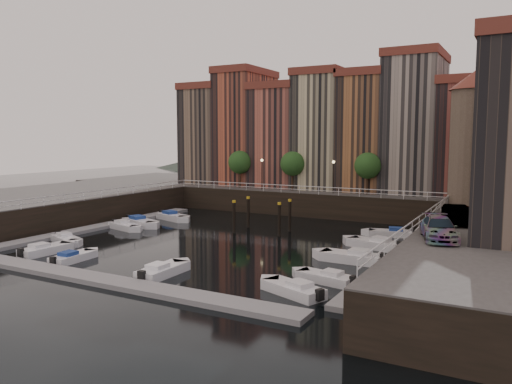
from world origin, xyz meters
The scene contains 29 objects.
ground centered at (0.00, 0.00, 0.00)m, with size 200.00×200.00×0.00m, color black.
quay_far centered at (0.00, 26.00, 1.50)m, with size 80.00×20.00×3.00m, color black.
quay_left centered at (-28.00, -2.00, 1.50)m, with size 20.00×36.00×3.00m, color black.
dock_left centered at (-16.20, -1.00, 0.17)m, with size 2.00×28.00×0.35m, color gray.
dock_right centered at (16.20, -1.00, 0.17)m, with size 2.00×28.00×0.35m, color gray.
dock_near centered at (0.00, -17.00, 0.17)m, with size 30.00×2.00×0.35m, color gray.
mountains centered at (1.72, 110.00, 7.92)m, with size 145.00×100.00×18.00m.
far_terrace centered at (3.31, 23.50, 10.95)m, with size 48.70×10.30×17.50m.
corner_tower centered at (20.00, 14.50, 10.19)m, with size 5.20×5.20×13.80m.
promenade_trees centered at (-1.33, 18.20, 6.58)m, with size 21.20×3.20×5.20m.
street_lamps centered at (-1.00, 17.20, 5.90)m, with size 10.36×0.36×4.18m.
railings centered at (0.00, 4.88, 3.79)m, with size 36.08×34.04×0.52m.
gangway centered at (17.10, 10.00, 1.92)m, with size 2.78×8.32×3.73m.
mooring_pilings centered at (0.67, 4.81, 1.65)m, with size 5.59×4.01×3.78m.
boat_left_0 centered at (-13.13, -9.09, 0.33)m, with size 4.41×2.84×0.99m.
boat_left_2 centered at (-13.36, -1.01, 0.35)m, with size 4.62×2.65×1.04m.
boat_left_3 centered at (-13.38, 1.48, 0.40)m, with size 5.33×3.23×1.20m.
boat_left_4 centered at (-12.73, 6.53, 0.39)m, with size 5.10×3.15×1.14m.
boat_right_0 centered at (12.47, -13.16, 0.36)m, with size 4.74×3.16×1.07m.
boat_right_1 centered at (13.30, -9.56, 0.33)m, with size 4.39×2.24×0.98m.
boat_right_2 centered at (13.12, -3.22, 0.40)m, with size 5.21×1.96×1.19m.
boat_right_3 centered at (13.32, 2.69, 0.40)m, with size 5.25×2.97×1.17m.
boat_right_4 centered at (13.24, 8.94, 0.34)m, with size 4.54×2.66×1.02m.
boat_near_0 centered at (-11.01, -13.15, 0.36)m, with size 2.07×4.74×1.07m.
boat_near_1 centered at (-6.85, -13.81, 0.33)m, with size 1.73×4.24×0.96m.
boat_near_2 centered at (2.24, -13.68, 0.36)m, with size 1.75×4.70×1.08m.
car_a centered at (20.24, 2.76, 3.65)m, with size 1.53×3.81×1.30m, color gray.
car_b centered at (20.23, 0.85, 3.75)m, with size 1.58×4.53×1.49m, color gray.
car_c centered at (20.04, -6.37, 3.76)m, with size 2.13×5.25×1.52m, color gray.
Camera 1 is at (25.09, -41.30, 9.89)m, focal length 35.00 mm.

